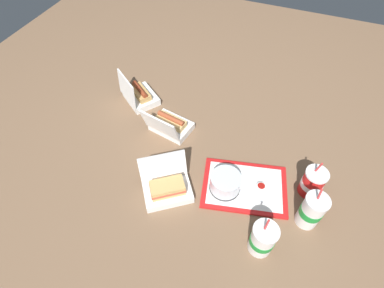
{
  "coord_description": "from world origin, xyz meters",
  "views": [
    {
      "loc": [
        -0.3,
        0.84,
        1.16
      ],
      "look_at": [
        0.03,
        0.01,
        0.05
      ],
      "focal_mm": 28.0,
      "sensor_mm": 36.0,
      "label": 1
    }
  ],
  "objects_px": {
    "clamshell_hotdog_corner": "(170,125)",
    "soda_cup_corner": "(312,182)",
    "clamshell_hotdog_back": "(139,95)",
    "soda_cup_front": "(263,239)",
    "food_tray": "(244,187)",
    "plastic_fork": "(252,197)",
    "soda_cup_center": "(311,211)",
    "ketchup_cup": "(261,187)",
    "cake_container": "(225,183)",
    "clamshell_sandwich_center": "(167,188)"
  },
  "relations": [
    {
      "from": "cake_container",
      "to": "soda_cup_front",
      "type": "relative_size",
      "value": 0.63
    },
    {
      "from": "clamshell_sandwich_center",
      "to": "clamshell_hotdog_back",
      "type": "distance_m",
      "value": 0.62
    },
    {
      "from": "clamshell_hotdog_back",
      "to": "soda_cup_center",
      "type": "distance_m",
      "value": 1.05
    },
    {
      "from": "soda_cup_corner",
      "to": "soda_cup_front",
      "type": "height_order",
      "value": "soda_cup_front"
    },
    {
      "from": "cake_container",
      "to": "clamshell_sandwich_center",
      "type": "distance_m",
      "value": 0.25
    },
    {
      "from": "soda_cup_center",
      "to": "cake_container",
      "type": "bearing_deg",
      "value": -3.06
    },
    {
      "from": "clamshell_sandwich_center",
      "to": "soda_cup_corner",
      "type": "bearing_deg",
      "value": -157.3
    },
    {
      "from": "food_tray",
      "to": "plastic_fork",
      "type": "bearing_deg",
      "value": 134.13
    },
    {
      "from": "food_tray",
      "to": "plastic_fork",
      "type": "xyz_separation_m",
      "value": [
        -0.04,
        0.04,
        0.01
      ]
    },
    {
      "from": "soda_cup_front",
      "to": "clamshell_sandwich_center",
      "type": "bearing_deg",
      "value": -11.24
    },
    {
      "from": "clamshell_sandwich_center",
      "to": "plastic_fork",
      "type": "bearing_deg",
      "value": -162.39
    },
    {
      "from": "soda_cup_center",
      "to": "soda_cup_corner",
      "type": "bearing_deg",
      "value": -86.25
    },
    {
      "from": "cake_container",
      "to": "soda_cup_corner",
      "type": "height_order",
      "value": "soda_cup_corner"
    },
    {
      "from": "food_tray",
      "to": "soda_cup_center",
      "type": "height_order",
      "value": "soda_cup_center"
    },
    {
      "from": "food_tray",
      "to": "soda_cup_corner",
      "type": "bearing_deg",
      "value": -162.1
    },
    {
      "from": "clamshell_hotdog_back",
      "to": "soda_cup_front",
      "type": "relative_size",
      "value": 1.12
    },
    {
      "from": "clamshell_hotdog_corner",
      "to": "clamshell_hotdog_back",
      "type": "bearing_deg",
      "value": -29.47
    },
    {
      "from": "clamshell_hotdog_back",
      "to": "clamshell_hotdog_corner",
      "type": "bearing_deg",
      "value": 150.53
    },
    {
      "from": "soda_cup_corner",
      "to": "soda_cup_center",
      "type": "xyz_separation_m",
      "value": [
        -0.01,
        0.15,
        0.02
      ]
    },
    {
      "from": "food_tray",
      "to": "soda_cup_center",
      "type": "xyz_separation_m",
      "value": [
        -0.27,
        0.06,
        0.08
      ]
    },
    {
      "from": "plastic_fork",
      "to": "soda_cup_center",
      "type": "distance_m",
      "value": 0.24
    },
    {
      "from": "cake_container",
      "to": "clamshell_hotdog_back",
      "type": "xyz_separation_m",
      "value": [
        0.62,
        -0.37,
        -0.01
      ]
    },
    {
      "from": "clamshell_hotdog_corner",
      "to": "cake_container",
      "type": "bearing_deg",
      "value": 147.53
    },
    {
      "from": "plastic_fork",
      "to": "clamshell_sandwich_center",
      "type": "bearing_deg",
      "value": 27.16
    },
    {
      "from": "cake_container",
      "to": "soda_cup_corner",
      "type": "relative_size",
      "value": 0.67
    },
    {
      "from": "plastic_fork",
      "to": "clamshell_hotdog_back",
      "type": "relative_size",
      "value": 0.46
    },
    {
      "from": "food_tray",
      "to": "clamshell_hotdog_corner",
      "type": "relative_size",
      "value": 1.82
    },
    {
      "from": "cake_container",
      "to": "ketchup_cup",
      "type": "distance_m",
      "value": 0.16
    },
    {
      "from": "soda_cup_center",
      "to": "clamshell_sandwich_center",
      "type": "bearing_deg",
      "value": 9.06
    },
    {
      "from": "food_tray",
      "to": "clamshell_sandwich_center",
      "type": "distance_m",
      "value": 0.34
    },
    {
      "from": "ketchup_cup",
      "to": "soda_cup_corner",
      "type": "distance_m",
      "value": 0.22
    },
    {
      "from": "soda_cup_corner",
      "to": "ketchup_cup",
      "type": "bearing_deg",
      "value": 20.53
    },
    {
      "from": "plastic_fork",
      "to": "clamshell_hotdog_corner",
      "type": "distance_m",
      "value": 0.54
    },
    {
      "from": "clamshell_sandwich_center",
      "to": "soda_cup_corner",
      "type": "distance_m",
      "value": 0.62
    },
    {
      "from": "cake_container",
      "to": "plastic_fork",
      "type": "relative_size",
      "value": 1.23
    },
    {
      "from": "ketchup_cup",
      "to": "clamshell_hotdog_corner",
      "type": "bearing_deg",
      "value": -19.3
    },
    {
      "from": "food_tray",
      "to": "soda_cup_center",
      "type": "relative_size",
      "value": 1.8
    },
    {
      "from": "clamshell_hotdog_back",
      "to": "soda_cup_front",
      "type": "distance_m",
      "value": 1.0
    },
    {
      "from": "ketchup_cup",
      "to": "soda_cup_corner",
      "type": "height_order",
      "value": "soda_cup_corner"
    },
    {
      "from": "clamshell_sandwich_center",
      "to": "cake_container",
      "type": "bearing_deg",
      "value": -153.64
    },
    {
      "from": "plastic_fork",
      "to": "clamshell_sandwich_center",
      "type": "relative_size",
      "value": 0.41
    },
    {
      "from": "food_tray",
      "to": "ketchup_cup",
      "type": "distance_m",
      "value": 0.07
    },
    {
      "from": "clamshell_hotdog_corner",
      "to": "soda_cup_corner",
      "type": "relative_size",
      "value": 1.14
    },
    {
      "from": "clamshell_hotdog_corner",
      "to": "clamshell_sandwich_center",
      "type": "xyz_separation_m",
      "value": [
        -0.14,
        0.34,
        0.0
      ]
    },
    {
      "from": "ketchup_cup",
      "to": "clamshell_hotdog_corner",
      "type": "relative_size",
      "value": 0.17
    },
    {
      "from": "cake_container",
      "to": "clamshell_sandwich_center",
      "type": "relative_size",
      "value": 0.51
    },
    {
      "from": "plastic_fork",
      "to": "clamshell_hotdog_corner",
      "type": "relative_size",
      "value": 0.48
    },
    {
      "from": "ketchup_cup",
      "to": "plastic_fork",
      "type": "xyz_separation_m",
      "value": [
        0.03,
        0.05,
        -0.01
      ]
    },
    {
      "from": "cake_container",
      "to": "soda_cup_center",
      "type": "distance_m",
      "value": 0.36
    },
    {
      "from": "ketchup_cup",
      "to": "clamshell_hotdog_corner",
      "type": "xyz_separation_m",
      "value": [
        0.51,
        -0.18,
        0.01
      ]
    }
  ]
}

